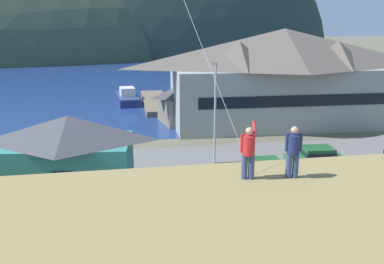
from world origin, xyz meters
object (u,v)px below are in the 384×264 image
Objects in this scene: parked_car_lone_by_shed at (268,207)px; harbor_lodge at (283,75)px; parked_car_front_row_red at (375,203)px; storage_shed_waterside at (187,101)px; moored_boat_wharfside at (127,97)px; parked_car_front_row_silver at (265,172)px; parked_car_mid_row_far at (147,210)px; person_companion at (293,150)px; person_kite_flyer at (248,151)px; parking_light_pole at (215,107)px; wharf_dock at (155,102)px; storage_shed_near_lot at (71,156)px; parked_car_front_row_end at (316,159)px.

harbor_lodge is at bearing 66.58° from parked_car_lone_by_shed.
parked_car_front_row_red is 5.92m from parked_car_lone_by_shed.
parked_car_front_row_red and parked_car_lone_by_shed have the same top height.
harbor_lodge reaches higher than storage_shed_waterside.
parked_car_front_row_silver is at bearing -74.58° from moored_boat_wharfside.
moored_boat_wharfside is at bearing 116.67° from storage_shed_waterside.
parked_car_mid_row_far is 10.40m from person_companion.
person_kite_flyer is at bearing -117.19° from parked_car_lone_by_shed.
storage_shed_waterside is at bearing 105.24° from parked_car_front_row_red.
person_kite_flyer reaches higher than person_companion.
person_companion is at bearing -59.76° from parked_car_mid_row_far.
parked_car_lone_by_shed is at bearing -86.01° from parking_light_pole.
parked_car_front_row_silver is 0.97× the size of parked_car_mid_row_far.
harbor_lodge reaches higher than person_kite_flyer.
parked_car_lone_by_shed is (0.68, -23.67, -1.28)m from storage_shed_waterside.
moored_boat_wharfside is 35.45m from parked_car_mid_row_far.
person_companion reaches higher than parked_car_mid_row_far.
parked_car_lone_by_shed is 9.31m from person_kite_flyer.
storage_shed_waterside is 1.57× the size of parked_car_front_row_silver.
wharf_dock is 1.98× the size of parking_light_pole.
moored_boat_wharfside is at bearing 136.53° from harbor_lodge.
moored_boat_wharfside is (-3.70, 2.26, 0.37)m from wharf_dock.
parked_car_front_row_red is 2.32× the size of person_kite_flyer.
wharf_dock is 1.75× the size of moored_boat_wharfside.
harbor_lodge is 2.82× the size of moored_boat_wharfside.
person_kite_flyer is (-9.34, -6.18, 5.49)m from parked_car_front_row_red.
storage_shed_near_lot is 20.70m from storage_shed_waterside.
storage_shed_waterside is at bearing 87.58° from person_companion.
wharf_dock is 34.15m from parked_car_lone_by_shed.
parked_car_front_row_red is 7.46m from parked_car_front_row_end.
storage_shed_near_lot is 1.92× the size of parked_car_front_row_red.
parking_light_pole is at bearing 85.65° from person_companion.
parked_car_front_row_red is at bearing -6.05° from parked_car_mid_row_far.
parked_car_front_row_end is 0.57× the size of parking_light_pole.
person_companion is (-8.14, -13.78, 5.47)m from parked_car_front_row_end.
parking_light_pole is 4.40× the size of person_companion.
harbor_lodge is at bearing -15.34° from storage_shed_waterside.
harbor_lodge reaches higher than parked_car_front_row_end.
parking_light_pole is at bearing 156.33° from parked_car_front_row_end.
parked_car_front_row_red is 0.99× the size of parked_car_front_row_end.
person_companion reaches higher than parked_car_front_row_silver.
person_kite_flyer is (-3.44, -6.69, 5.49)m from parked_car_lone_by_shed.
wharf_dock is 41.14m from person_kite_flyer.
moored_boat_wharfside is 2.00× the size of parked_car_mid_row_far.
storage_shed_waterside is 18.12m from parked_car_front_row_end.
person_companion is (4.45, -7.64, 5.47)m from parked_car_mid_row_far.
parked_car_mid_row_far is 2.33× the size of person_kite_flyer.
harbor_lodge is 13.98× the size of person_companion.
wharf_dock is 3.51× the size of parked_car_front_row_red.
person_companion reaches higher than storage_shed_near_lot.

